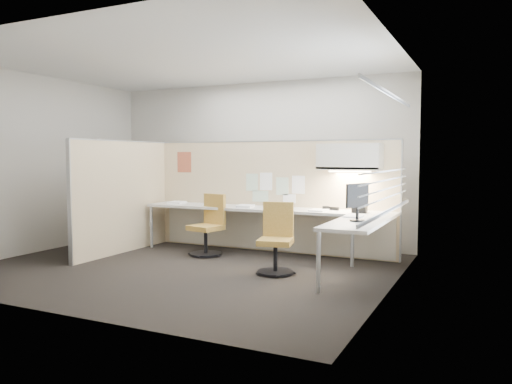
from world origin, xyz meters
The scene contains 27 objects.
floor centered at (0.00, 0.00, -0.01)m, with size 5.50×4.50×0.01m, color black.
ceiling centered at (0.00, 0.00, 2.80)m, with size 5.50×4.50×0.01m, color white.
wall_back centered at (0.00, 2.25, 1.40)m, with size 5.50×0.02×2.80m, color beige.
wall_front centered at (0.00, -2.25, 1.40)m, with size 5.50×0.02×2.80m, color beige.
wall_left centered at (-2.75, 0.00, 1.40)m, with size 0.02×4.50×2.80m, color beige.
wall_right centered at (2.75, 0.00, 1.40)m, with size 0.02×4.50×2.80m, color beige.
window_pane centered at (2.73, 0.00, 1.55)m, with size 0.01×2.80×1.30m, color #A6B0C1.
partition_back centered at (0.55, 1.60, 0.88)m, with size 4.10×0.06×1.75m, color beige.
partition_left centered at (-1.50, 0.50, 0.88)m, with size 0.06×2.20×1.75m, color beige.
desk centered at (0.93, 1.13, 0.60)m, with size 4.00×2.07×0.73m.
overhead_bin centered at (1.90, 1.39, 1.51)m, with size 0.90×0.36×0.38m, color beige.
task_light_strip centered at (1.90, 1.39, 1.30)m, with size 0.60×0.06×0.02m, color #FFEABF.
pinned_papers centered at (0.63, 1.57, 1.03)m, with size 1.01×0.00×0.47m.
poster centered at (-1.05, 1.57, 1.42)m, with size 0.28×0.00×0.35m, color #F24D1E.
chair_left centered at (-0.16, 0.88, 0.43)m, with size 0.51×0.53×0.92m.
chair_right centered at (1.25, 0.23, 0.42)m, with size 0.51×0.52×0.90m.
monitor centered at (2.30, 0.26, 1.00)m, with size 0.18×0.42×0.46m.
phone centered at (2.09, 1.23, 0.78)m, with size 0.22×0.21×0.12m.
stapler centered at (1.69, 1.36, 0.76)m, with size 0.14×0.04×0.05m, color black.
tape_dispenser centered at (1.57, 1.34, 0.76)m, with size 0.10×0.06×0.06m, color black.
coat_hook centered at (-1.58, -0.08, 1.41)m, with size 0.18×0.46×1.38m.
paper_stack_0 centered at (-1.00, 1.26, 0.75)m, with size 0.23×0.30×0.04m, color white.
paper_stack_1 centered at (-0.30, 1.26, 0.74)m, with size 0.23×0.30×0.02m, color white.
paper_stack_2 centered at (0.34, 1.15, 0.75)m, with size 0.23×0.30×0.04m, color white.
paper_stack_3 centered at (0.86, 1.30, 0.74)m, with size 0.23×0.30×0.02m, color white.
paper_stack_4 centered at (1.50, 1.20, 0.74)m, with size 0.23×0.30×0.02m, color white.
paper_stack_5 centered at (2.14, 0.71, 0.74)m, with size 0.23×0.30×0.02m, color white.
Camera 1 is at (3.77, -5.67, 1.51)m, focal length 35.00 mm.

